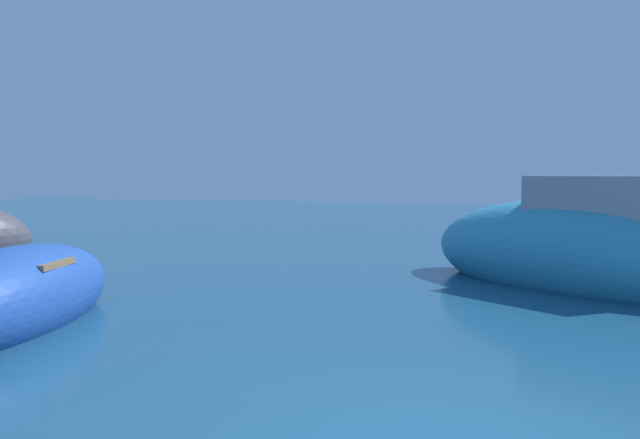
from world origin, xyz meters
name	(u,v)px	position (x,y,z in m)	size (l,w,h in m)	color
moored_boat_0	(583,251)	(1.32, 7.74, 0.65)	(6.46, 5.34, 2.44)	teal
moored_boat_1	(548,231)	(0.82, 15.25, 0.37)	(3.39, 1.27, 1.42)	teal
moored_boat_3	(17,297)	(-5.97, 2.16, 0.38)	(2.55, 4.64, 1.37)	#1E479E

